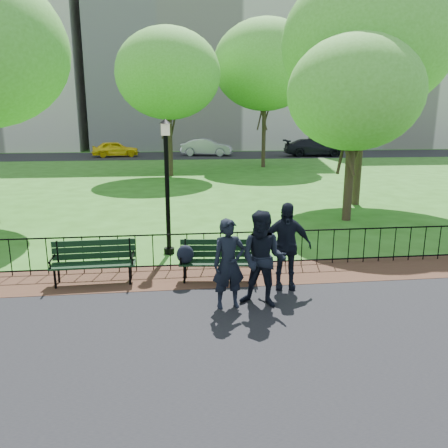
{
  "coord_description": "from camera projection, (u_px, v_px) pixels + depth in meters",
  "views": [
    {
      "loc": [
        -1.3,
        -7.93,
        3.53
      ],
      "look_at": [
        -0.18,
        1.5,
        1.22
      ],
      "focal_mm": 35.0,
      "sensor_mm": 36.0,
      "label": 1
    }
  ],
  "objects": [
    {
      "name": "tree_near_e",
      "position": [
        355.0,
        93.0,
        14.52
      ],
      "size": [
        4.49,
        4.49,
        6.25
      ],
      "color": "#2D2116",
      "rests_on": "ground"
    },
    {
      "name": "person_right",
      "position": [
        285.0,
        246.0,
        9.11
      ],
      "size": [
        1.13,
        0.59,
        1.85
      ],
      "primitive_type": "imported",
      "rotation": [
        0.0,
        0.0,
        -0.14
      ],
      "color": "black",
      "rests_on": "asphalt_path"
    },
    {
      "name": "lamppost",
      "position": [
        167.0,
        183.0,
        11.23
      ],
      "size": [
        0.32,
        0.32,
        3.51
      ],
      "color": "black",
      "rests_on": "ground"
    },
    {
      "name": "taxi",
      "position": [
        115.0,
        149.0,
        40.66
      ],
      "size": [
        4.47,
        2.38,
        1.45
      ],
      "primitive_type": "imported",
      "rotation": [
        0.0,
        0.0,
        1.73
      ],
      "color": "yellow",
      "rests_on": "far_street"
    },
    {
      "name": "tree_far_c",
      "position": [
        168.0,
        74.0,
        25.99
      ],
      "size": [
        6.3,
        6.3,
        8.77
      ],
      "color": "#2D2116",
      "rests_on": "ground"
    },
    {
      "name": "apartment_mid",
      "position": [
        196.0,
        19.0,
        51.64
      ],
      "size": [
        24.0,
        15.0,
        30.0
      ],
      "primitive_type": "cube",
      "color": "silver",
      "rests_on": "ground"
    },
    {
      "name": "sedan_dark",
      "position": [
        313.0,
        148.0,
        41.34
      ],
      "size": [
        5.63,
        2.48,
        1.61
      ],
      "primitive_type": "imported",
      "rotation": [
        0.0,
        0.0,
        1.53
      ],
      "color": "black",
      "rests_on": "far_street"
    },
    {
      "name": "asphalt_path",
      "position": [
        285.0,
        413.0,
        5.36
      ],
      "size": [
        60.0,
        9.2,
        0.01
      ],
      "primitive_type": "cube",
      "color": "black",
      "rests_on": "ground"
    },
    {
      "name": "sedan_silver",
      "position": [
        207.0,
        147.0,
        41.75
      ],
      "size": [
        5.15,
        2.85,
        1.61
      ],
      "primitive_type": "imported",
      "rotation": [
        0.0,
        0.0,
        1.32
      ],
      "color": "#B1B3B9",
      "rests_on": "far_street"
    },
    {
      "name": "park_bench_left_a",
      "position": [
        94.0,
        257.0,
        9.5
      ],
      "size": [
        1.8,
        0.61,
        1.01
      ],
      "rotation": [
        0.0,
        0.0,
        0.03
      ],
      "color": "black",
      "rests_on": "ground"
    },
    {
      "name": "dirt_strip",
      "position": [
        232.0,
        274.0,
        10.08
      ],
      "size": [
        60.0,
        1.6,
        0.01
      ],
      "primitive_type": "cube",
      "color": "#3C2218",
      "rests_on": "ground"
    },
    {
      "name": "tree_mid_e",
      "position": [
        367.0,
        42.0,
        16.83
      ],
      "size": [
        6.59,
        6.59,
        9.18
      ],
      "color": "#2D2116",
      "rests_on": "ground"
    },
    {
      "name": "tree_far_e",
      "position": [
        265.0,
        65.0,
        30.68
      ],
      "size": [
        7.38,
        7.38,
        10.29
      ],
      "color": "#2D2116",
      "rests_on": "ground"
    },
    {
      "name": "ground",
      "position": [
        242.0,
        301.0,
        8.64
      ],
      "size": [
        120.0,
        120.0,
        0.0
      ],
      "primitive_type": "plane",
      "color": "#2E6219"
    },
    {
      "name": "iron_fence",
      "position": [
        229.0,
        248.0,
        10.45
      ],
      "size": [
        24.06,
        0.06,
        1.0
      ],
      "color": "black",
      "rests_on": "ground"
    },
    {
      "name": "park_bench_main",
      "position": [
        206.0,
        255.0,
        9.59
      ],
      "size": [
        1.82,
        0.72,
        0.98
      ],
      "rotation": [
        0.0,
        0.0,
        -0.11
      ],
      "color": "black",
      "rests_on": "ground"
    },
    {
      "name": "apartment_east",
      "position": [
        386.0,
        49.0,
        55.1
      ],
      "size": [
        20.0,
        15.0,
        24.0
      ],
      "primitive_type": "cube",
      "color": "beige",
      "rests_on": "ground"
    },
    {
      "name": "far_street",
      "position": [
        185.0,
        155.0,
        42.41
      ],
      "size": [
        70.0,
        9.0,
        0.01
      ],
      "primitive_type": "cube",
      "color": "black",
      "rests_on": "ground"
    },
    {
      "name": "person_left",
      "position": [
        229.0,
        264.0,
        8.17
      ],
      "size": [
        0.68,
        0.49,
        1.72
      ],
      "primitive_type": "imported",
      "rotation": [
        0.0,
        0.0,
        0.14
      ],
      "color": "black",
      "rests_on": "asphalt_path"
    },
    {
      "name": "person_mid",
      "position": [
        263.0,
        259.0,
        8.22
      ],
      "size": [
        1.02,
        0.8,
        1.86
      ],
      "primitive_type": "imported",
      "rotation": [
        0.0,
        0.0,
        -0.42
      ],
      "color": "black",
      "rests_on": "asphalt_path"
    }
  ]
}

